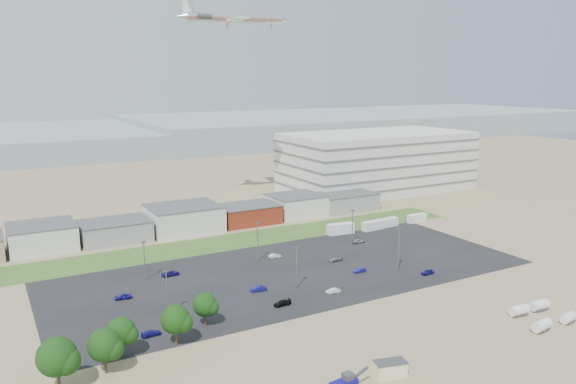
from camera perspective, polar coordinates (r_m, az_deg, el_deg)
ground at (r=125.19m, az=2.99°, el=-11.15°), size 700.00×700.00×0.00m
parking_lot at (r=143.59m, az=0.42°, el=-8.10°), size 120.00×50.00×0.01m
grass_strip at (r=168.89m, az=-6.46°, el=-5.13°), size 160.00×16.00×0.02m
hills_backdrop at (r=427.21m, az=-15.28°, el=5.26°), size 700.00×200.00×9.00m
building_row at (r=179.97m, az=-13.85°, el=-3.04°), size 170.00×20.00×8.00m
parking_garage at (r=247.80m, az=9.01°, el=3.11°), size 80.00×40.00×25.00m
portable_shed at (r=98.08m, az=10.36°, el=-17.26°), size 5.79×3.93×2.66m
telehandler at (r=92.68m, az=5.69°, el=-18.81°), size 7.55×3.13×3.06m
storage_tank_nw at (r=127.43m, az=22.41°, el=-11.04°), size 4.30×2.45×2.47m
storage_tank_ne at (r=131.72m, az=24.17°, el=-10.43°), size 4.32×2.35×2.52m
storage_tank_sw at (r=121.89m, az=24.37°, el=-12.23°), size 4.39×2.59×2.50m
storage_tank_se at (r=128.09m, az=26.59°, el=-11.35°), size 3.90×2.34×2.21m
box_trailer_a at (r=177.48m, az=5.35°, el=-3.74°), size 8.94×3.57×3.27m
box_trailer_b at (r=183.35m, az=8.61°, el=-3.38°), size 7.84×3.01×2.88m
box_trailer_c at (r=188.29m, az=10.14°, el=-3.06°), size 7.52×2.97×2.75m
box_trailer_d at (r=195.97m, az=12.96°, el=-2.60°), size 7.36×2.58×2.73m
tree_far_left at (r=98.00m, az=-22.41°, el=-15.59°), size 6.67×6.67×10.00m
tree_left at (r=100.69m, az=-18.14°, el=-14.88°), size 5.92×5.92×8.89m
tree_mid at (r=105.49m, az=-16.58°, el=-13.72°), size 5.46×5.46×8.20m
tree_right at (r=107.33m, az=-11.36°, el=-12.87°), size 5.76×5.76×8.64m
tree_near at (r=114.14m, az=-8.43°, el=-11.52°), size 5.07×5.07×7.61m
lightpole_front_l at (r=119.85m, az=-12.20°, el=-10.02°), size 1.12×0.47×9.53m
lightpole_front_m at (r=130.94m, az=0.88°, el=-7.71°), size 1.20×0.50×10.19m
lightpole_front_r at (r=146.04m, az=11.16°, el=-5.74°), size 1.28×0.53×10.85m
lightpole_back_l at (r=140.38m, az=-14.38°, el=-6.83°), size 1.15×0.48×9.77m
lightpole_back_m at (r=149.87m, az=-3.11°, el=-5.13°), size 1.25×0.52×10.60m
lightpole_back_r at (r=165.37m, az=6.56°, el=-3.61°), size 1.24×0.52×10.52m
airliner at (r=213.69m, az=-5.37°, el=17.18°), size 47.20×36.32×12.60m
parked_car_1 at (r=144.16m, az=7.30°, el=-7.88°), size 3.46×1.29×1.13m
parked_car_2 at (r=145.82m, az=13.99°, el=-7.88°), size 3.70×1.61×1.24m
parked_car_3 at (r=123.33m, az=-0.58°, el=-11.21°), size 4.03×1.78×1.15m
parked_car_4 at (r=131.12m, az=-3.03°, el=-9.78°), size 3.92×1.70×1.25m
parked_car_5 at (r=131.77m, az=-16.42°, el=-10.15°), size 3.87×1.96×1.26m
parked_car_8 at (r=168.66m, az=7.18°, el=-4.95°), size 3.83×1.70×1.28m
parked_car_9 at (r=143.68m, az=-11.84°, el=-8.08°), size 4.57×2.39×1.23m
parked_car_10 at (r=113.10m, az=-13.74°, el=-13.76°), size 3.98×1.87×1.12m
parked_car_11 at (r=154.11m, az=-1.34°, el=-6.49°), size 3.43×1.28×1.12m
parked_car_12 at (r=151.78m, az=4.83°, el=-6.82°), size 3.90×1.62×1.13m
parked_car_13 at (r=130.38m, az=4.60°, el=-9.96°), size 3.49×1.61×1.11m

